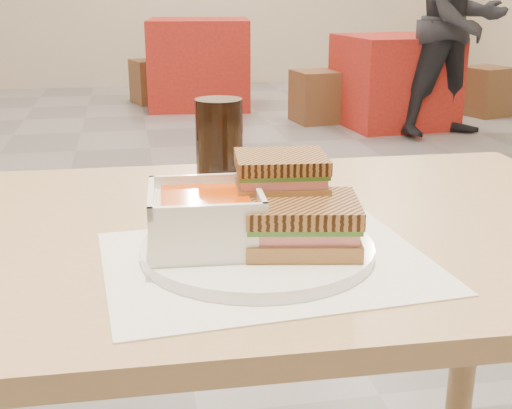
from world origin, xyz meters
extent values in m
cube|color=tan|center=(-0.02, -1.87, 0.73)|extent=(1.22, 0.74, 0.03)
cylinder|color=tan|center=(0.54, -1.59, 0.36)|extent=(0.06, 0.06, 0.72)
cube|color=white|center=(0.02, -2.01, 0.75)|extent=(0.41, 0.33, 0.00)
cylinder|color=white|center=(0.01, -1.99, 0.76)|extent=(0.29, 0.29, 0.02)
cube|color=white|center=(-0.05, -1.98, 0.79)|extent=(0.14, 0.14, 0.06)
cube|color=#D34808|center=(-0.05, -1.98, 0.83)|extent=(0.11, 0.11, 0.01)
cube|color=white|center=(0.01, -1.99, 0.83)|extent=(0.01, 0.13, 0.02)
cube|color=white|center=(-0.11, -1.98, 0.83)|extent=(0.01, 0.13, 0.02)
cube|color=white|center=(-0.05, -1.92, 0.83)|extent=(0.13, 0.01, 0.02)
cube|color=white|center=(-0.05, -2.05, 0.83)|extent=(0.13, 0.01, 0.02)
cube|color=#9C673D|center=(0.06, -2.01, 0.78)|extent=(0.15, 0.13, 0.02)
cube|color=#D87678|center=(0.06, -2.01, 0.79)|extent=(0.14, 0.12, 0.01)
cube|color=#386B23|center=(0.06, -2.01, 0.80)|extent=(0.15, 0.13, 0.01)
cube|color=brown|center=(0.06, -2.01, 0.82)|extent=(0.15, 0.13, 0.02)
cube|color=#9C673D|center=(0.05, -1.95, 0.83)|extent=(0.12, 0.10, 0.02)
cube|color=#D87678|center=(0.05, -1.95, 0.84)|extent=(0.11, 0.10, 0.01)
cube|color=#386B23|center=(0.05, -1.95, 0.85)|extent=(0.12, 0.10, 0.01)
cube|color=brown|center=(0.05, -1.95, 0.86)|extent=(0.12, 0.10, 0.02)
cylinder|color=black|center=(0.00, -1.74, 0.83)|extent=(0.07, 0.07, 0.16)
cube|color=#A62219|center=(1.96, 2.34, 0.35)|extent=(0.87, 0.87, 0.71)
cube|color=#A62219|center=(0.54, 3.54, 0.40)|extent=(1.00, 1.00, 0.79)
cube|color=brown|center=(1.41, 2.57, 0.21)|extent=(0.42, 0.42, 0.42)
cube|color=brown|center=(2.93, 2.60, 0.21)|extent=(0.46, 0.46, 0.41)
cube|color=brown|center=(0.12, 3.81, 0.20)|extent=(0.45, 0.45, 0.41)
cube|color=brown|center=(0.76, 3.71, 0.25)|extent=(0.49, 0.49, 0.49)
imported|color=black|center=(2.25, 1.86, 0.83)|extent=(0.96, 0.84, 1.67)
camera|label=1|loc=(-0.13, -2.74, 1.07)|focal=47.03mm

